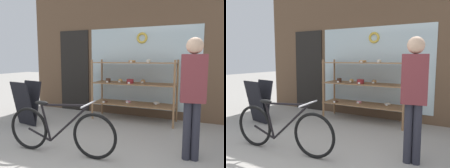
% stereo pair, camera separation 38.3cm
% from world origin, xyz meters
% --- Properties ---
extents(storefront_facade, '(5.72, 0.13, 3.44)m').
position_xyz_m(storefront_facade, '(-0.04, 2.94, 1.67)').
color(storefront_facade, brown).
rests_on(storefront_facade, ground_plane).
extents(display_case, '(1.85, 0.56, 1.37)m').
position_xyz_m(display_case, '(0.12, 2.52, 0.81)').
color(display_case, '#8E6642').
rests_on(display_case, ground_plane).
extents(bicycle, '(1.73, 0.46, 0.78)m').
position_xyz_m(bicycle, '(-0.35, 0.44, 0.35)').
color(bicycle, black).
rests_on(bicycle, ground_plane).
extents(sandwich_board, '(0.58, 0.46, 0.91)m').
position_xyz_m(sandwich_board, '(-1.82, 1.32, 0.46)').
color(sandwich_board, black).
rests_on(sandwich_board, ground_plane).
extents(pedestrian, '(0.34, 0.22, 1.66)m').
position_xyz_m(pedestrian, '(1.42, 0.98, 0.98)').
color(pedestrian, '#282833').
rests_on(pedestrian, ground_plane).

